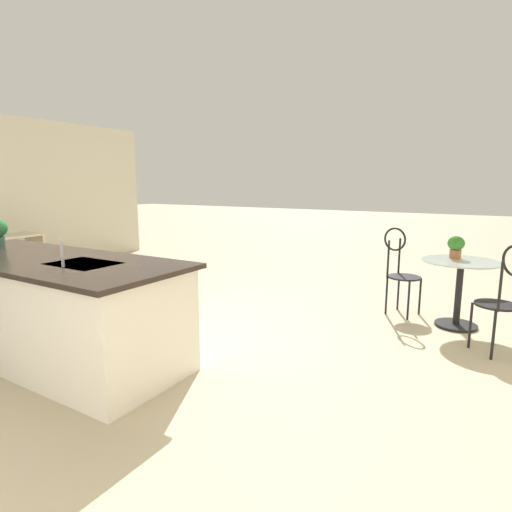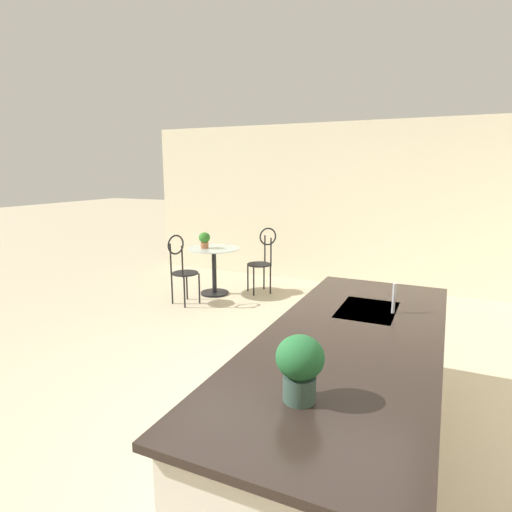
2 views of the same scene
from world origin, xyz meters
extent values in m
plane|color=beige|center=(0.00, 0.00, 0.00)|extent=(40.00, 40.00, 0.00)
cube|color=beige|center=(-4.26, 0.00, 1.35)|extent=(0.12, 7.80, 2.70)
cube|color=white|center=(0.30, 0.85, 0.44)|extent=(2.70, 0.96, 0.88)
cube|color=#2D231E|center=(0.30, 0.85, 0.90)|extent=(2.80, 1.06, 0.04)
cube|color=#B2B5BA|center=(-0.25, 0.85, 0.91)|extent=(0.56, 0.40, 0.03)
cylinder|color=black|center=(-2.79, -1.94, 0.01)|extent=(0.44, 0.44, 0.03)
cylinder|color=black|center=(-2.79, -1.94, 0.38)|extent=(0.07, 0.07, 0.69)
cylinder|color=#B2C6C1|center=(-2.79, -1.94, 0.73)|extent=(0.80, 0.80, 0.01)
cylinder|color=black|center=(-2.36, -2.18, 0.23)|extent=(0.03, 0.03, 0.45)
cylinder|color=black|center=(-2.28, -1.91, 0.23)|extent=(0.03, 0.03, 0.45)
cylinder|color=black|center=(-2.09, -2.25, 0.23)|extent=(0.03, 0.03, 0.45)
cylinder|color=black|center=(-2.01, -1.98, 0.23)|extent=(0.03, 0.03, 0.45)
cylinder|color=black|center=(-2.18, -2.08, 0.46)|extent=(0.47, 0.47, 0.02)
cylinder|color=black|center=(-2.08, -2.25, 0.68)|extent=(0.03, 0.03, 0.45)
cylinder|color=black|center=(-2.00, -2.00, 0.68)|extent=(0.03, 0.03, 0.45)
torus|color=black|center=(-2.04, -2.12, 0.90)|extent=(0.28, 0.10, 0.28)
cylinder|color=black|center=(-2.96, -1.34, 0.23)|extent=(0.03, 0.03, 0.45)
cylinder|color=black|center=(-3.16, -1.54, 0.23)|extent=(0.03, 0.03, 0.45)
cylinder|color=black|center=(-3.16, -1.14, 0.23)|extent=(0.03, 0.03, 0.45)
cylinder|color=black|center=(-3.36, -1.34, 0.23)|extent=(0.03, 0.03, 0.45)
cylinder|color=black|center=(-3.16, -1.34, 0.46)|extent=(0.54, 0.54, 0.02)
cylinder|color=black|center=(-3.17, -1.14, 0.68)|extent=(0.03, 0.03, 0.45)
cylinder|color=black|center=(-3.36, -1.32, 0.68)|extent=(0.03, 0.03, 0.45)
torus|color=black|center=(-3.26, -1.23, 0.90)|extent=(0.22, 0.22, 0.28)
cylinder|color=#B2B5BA|center=(-0.25, 1.03, 1.03)|extent=(0.02, 0.02, 0.22)
cylinder|color=#9E603D|center=(-2.71, -2.06, 0.79)|extent=(0.12, 0.12, 0.10)
ellipsoid|color=#2F7326|center=(-2.71, -2.06, 0.91)|extent=(0.18, 0.18, 0.16)
cylinder|color=#385147|center=(1.15, 0.80, 0.98)|extent=(0.15, 0.15, 0.12)
ellipsoid|color=#246635|center=(1.15, 0.80, 1.13)|extent=(0.22, 0.22, 0.20)
camera|label=1|loc=(-3.17, 2.96, 1.57)|focal=29.19mm
camera|label=2|loc=(2.79, 1.34, 1.93)|focal=29.58mm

